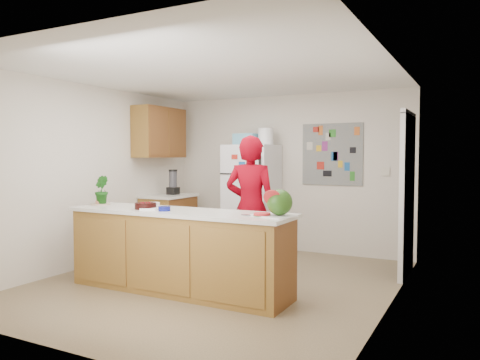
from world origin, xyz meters
The scene contains 26 objects.
floor centered at (0.00, 0.00, -0.01)m, with size 4.00×4.50×0.02m, color brown.
wall_back centered at (0.00, 2.26, 1.25)m, with size 4.00×0.02×2.50m, color beige.
wall_left centered at (-2.01, 0.00, 1.25)m, with size 0.02×4.50×2.50m, color beige.
wall_right centered at (2.01, 0.00, 1.25)m, with size 0.02×4.50×2.50m, color beige.
ceiling centered at (0.00, 0.00, 2.51)m, with size 4.00×4.50×0.02m, color white.
doorway centered at (1.99, 1.45, 1.02)m, with size 0.03×0.85×2.04m, color black.
peninsula_base centered at (-0.20, -0.50, 0.44)m, with size 2.60×0.62×0.88m, color brown.
peninsula_top centered at (-0.20, -0.50, 0.90)m, with size 2.68×0.70×0.04m, color silver.
side_counter_base centered at (-1.69, 1.35, 0.43)m, with size 0.60×0.80×0.86m, color brown.
side_counter_top centered at (-1.69, 1.35, 0.88)m, with size 0.64×0.84×0.04m, color silver.
upper_cabinets centered at (-1.82, 1.30, 1.90)m, with size 0.35×1.00×0.80m, color brown.
refrigerator centered at (-0.45, 1.88, 0.85)m, with size 0.75×0.70×1.70m, color silver.
fridge_top_bin centered at (-0.55, 1.88, 1.79)m, with size 0.35×0.28×0.18m, color #5999B2.
photo_collage centered at (0.75, 2.24, 1.55)m, with size 0.95×0.01×0.95m, color slate.
person centered at (0.29, 0.34, 0.89)m, with size 0.65×0.43×1.78m, color #77000C.
blender_appliance centered at (-1.64, 1.41, 1.09)m, with size 0.13×0.13×0.38m, color black.
cutting_board centered at (0.95, -0.49, 0.93)m, with size 0.40×0.30×0.01m, color white.
watermelon centered at (1.01, -0.47, 1.06)m, with size 0.26×0.26×0.26m, color #2A590F.
watermelon_slice centered at (0.85, -0.54, 0.94)m, with size 0.17×0.17×0.02m, color red.
cherry_bowl centered at (-0.60, -0.57, 0.96)m, with size 0.24×0.24×0.07m, color black.
white_bowl centered at (-0.63, -0.42, 0.95)m, with size 0.17×0.17×0.06m, color white.
cobalt_bowl centered at (-0.30, -0.62, 0.95)m, with size 0.14×0.14×0.05m, color navy.
plate centered at (-1.40, -0.46, 0.93)m, with size 0.24×0.24×0.02m, color #C1A891.
paper_towel centered at (-0.53, -0.59, 0.93)m, with size 0.18×0.16×0.02m, color silver.
keys centered at (0.69, -0.58, 0.93)m, with size 0.10×0.04×0.01m, color gray.
potted_plant centered at (-1.40, -0.45, 1.10)m, with size 0.20×0.16×0.36m, color #1B4212.
Camera 1 is at (2.82, -4.79, 1.53)m, focal length 35.00 mm.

